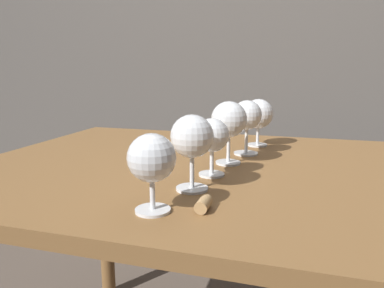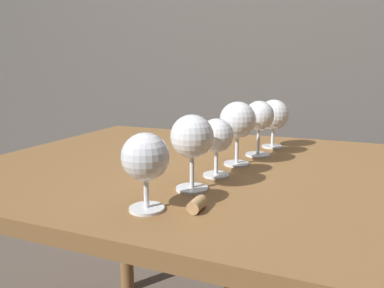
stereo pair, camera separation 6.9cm
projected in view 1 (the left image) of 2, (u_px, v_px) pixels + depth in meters
name	position (u px, v px, depth m)	size (l,w,h in m)	color
dining_table	(209.00, 199.00, 0.92)	(1.17, 0.88, 0.71)	brown
wine_glass_white	(152.00, 159.00, 0.58)	(0.08, 0.08, 0.13)	white
wine_glass_amber	(192.00, 138.00, 0.69)	(0.08, 0.08, 0.15)	white
wine_glass_rose	(212.00, 136.00, 0.79)	(0.07, 0.07, 0.13)	white
wine_glass_merlot	(229.00, 121.00, 0.88)	(0.09, 0.09, 0.16)	white
wine_glass_cabernet	(247.00, 116.00, 0.98)	(0.08, 0.08, 0.15)	white
wine_glass_pinot	(258.00, 114.00, 1.10)	(0.09, 0.09, 0.14)	white
cork	(204.00, 204.00, 0.60)	(0.02, 0.02, 0.04)	tan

